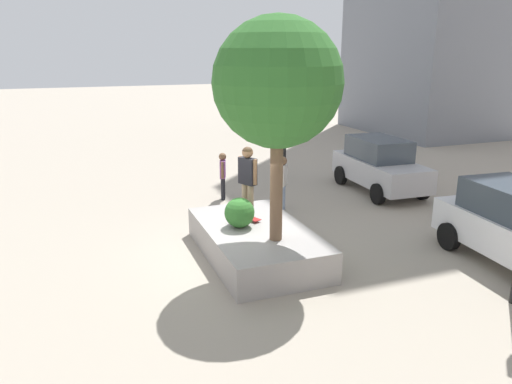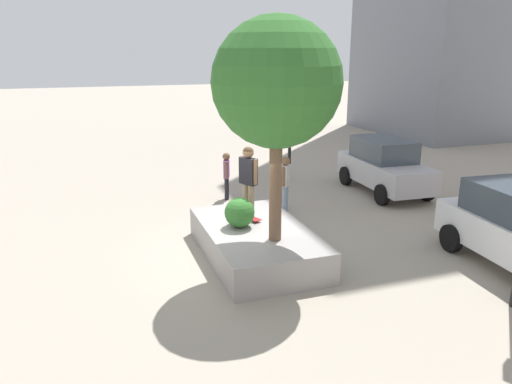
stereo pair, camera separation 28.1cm
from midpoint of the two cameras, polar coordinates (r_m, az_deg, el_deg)
name	(u,v)px [view 1 (the left image)]	position (r m, az deg, el deg)	size (l,w,h in m)	color
ground_plane	(240,254)	(12.25, -2.49, -7.20)	(120.00, 120.00, 0.00)	#9E9384
planter_ledge	(256,242)	(11.96, -0.68, -5.86)	(4.13, 2.35, 0.74)	gray
plaza_tree	(278,84)	(10.38, 1.72, 12.46)	(2.73, 2.73, 4.83)	brown
boxwood_shrub	(240,213)	(11.78, -2.61, -2.41)	(0.73, 0.73, 0.73)	#2D6628
skateboard	(248,217)	(12.41, -1.60, -2.92)	(0.82, 0.48, 0.07)	#A51E1E
skateboarder	(248,177)	(12.10, -1.64, 1.76)	(0.56, 0.38, 1.78)	#847056
sedan_parked	(380,165)	(17.82, 13.70, 3.08)	(4.11, 2.05, 1.88)	#B7B7BC
traffic_light_median	(285,99)	(18.63, 3.00, 10.76)	(0.35, 0.30, 4.54)	black
pedestrian_crossing	(223,173)	(16.38, -4.36, 2.24)	(0.51, 0.31, 1.59)	black
passerby_with_bag	(283,180)	(15.19, 2.56, 1.44)	(0.48, 0.44, 1.72)	#8C9EB7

